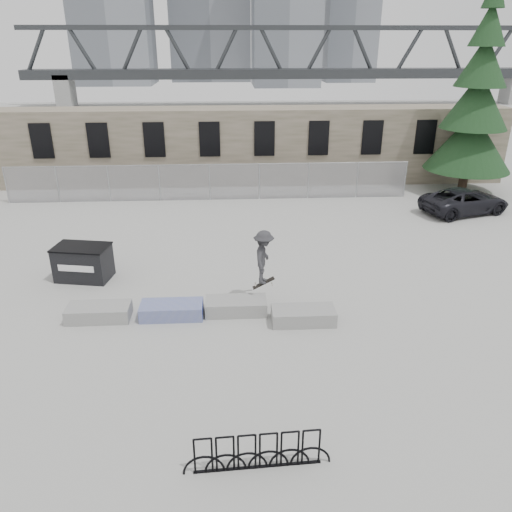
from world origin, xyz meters
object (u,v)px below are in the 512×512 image
Objects in this scene: dumpster at (83,262)px; bike_rack at (258,452)px; planter_center_left at (172,310)px; planter_offset at (303,315)px; suv at (465,201)px; planter_far_left at (99,312)px; planter_center_right at (236,305)px; spruce_tree at (475,111)px; skateboarder at (264,257)px.

dumpster is 0.69× the size of bike_rack.
bike_rack is at bearing -69.27° from planter_center_left.
dumpster is (-7.76, 3.60, 0.40)m from planter_offset.
planter_center_left is at bearing 172.14° from planter_offset.
suv is (17.58, 6.73, -0.02)m from dumpster.
planter_offset is at bearing -4.95° from planter_far_left.
suv reaches higher than planter_center_right.
planter_far_left is at bearing -179.62° from planter_center_left.
planter_center_right and planter_offset have the same top height.
bike_rack is 0.27× the size of spruce_tree.
spruce_tree is (15.52, 13.34, 4.39)m from planter_center_left.
planter_center_left is (2.32, 0.02, 0.00)m from planter_far_left.
planter_center_right is at bearing 135.52° from skateboarder.
bike_rack is at bearing 127.57° from suv.
planter_offset is 0.17× the size of spruce_tree.
suv reaches higher than planter_offset.
skateboarder is at bearing -8.30° from dumpster.
dumpster is at bearing 83.21° from skateboarder.
dumpster is 18.82m from suv.
planter_center_right is 6.33m from dumpster.
bike_rack is 24.04m from spruce_tree.
dumpster is 22.05m from spruce_tree.
skateboarder is (-1.18, 1.37, 1.43)m from planter_offset.
dumpster reaches higher than planter_center_right.
planter_far_left is 0.43× the size of suv.
planter_center_right is at bearing 160.86° from planter_offset.
planter_center_right is 1.83m from skateboarder.
spruce_tree is at bearing 56.36° from bike_rack.
planter_offset is 0.92× the size of dumpster.
bike_rack is 0.68× the size of suv.
planter_center_right is 0.64× the size of bike_rack.
suv is (11.94, 9.59, 0.38)m from planter_center_right.
planter_offset is 18.47m from spruce_tree.
suv is 14.23m from skateboarder.
skateboarder is at bearing 112.53° from suv.
planter_offset is 14.26m from suv.
bike_rack is at bearing -173.01° from skateboarder.
bike_rack is (-1.79, -5.79, 0.18)m from planter_offset.
planter_far_left is at bearing 126.69° from bike_rack.
dumpster reaches higher than suv.
suv is (16.35, 9.77, 0.38)m from planter_far_left.
bike_rack is (2.41, -6.37, 0.18)m from planter_center_left.
bike_rack reaches higher than planter_center_right.
planter_offset is (2.12, -0.74, 0.00)m from planter_center_right.
dumpster is at bearing -151.59° from spruce_tree.
skateboarder is (-11.00, -8.96, 1.04)m from suv.
spruce_tree is 17.95m from skateboarder.
dumpster reaches higher than planter_offset.
planter_center_left is at bearing 108.14° from suv.
suv is (-1.50, -3.58, -4.00)m from spruce_tree.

